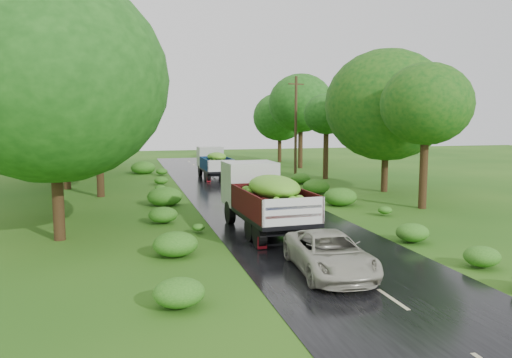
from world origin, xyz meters
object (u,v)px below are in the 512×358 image
object	(u,v)px
truck_far	(214,161)
car	(330,253)
truck_near	(263,194)
utility_pole	(296,126)

from	to	relation	value
truck_far	car	size ratio (longest dim) A/B	1.30
truck_far	car	bearing A→B (deg)	-92.22
truck_near	car	bearing A→B (deg)	-88.50
truck_far	utility_pole	size ratio (longest dim) A/B	0.72
utility_pole	truck_far	bearing A→B (deg)	153.55
truck_far	utility_pole	distance (m)	7.18
truck_far	truck_near	bearing A→B (deg)	-94.04
car	utility_pole	xyz separation A→B (m)	(7.24, 24.07, 3.54)
truck_near	truck_far	bearing A→B (deg)	84.17
truck_near	truck_far	xyz separation A→B (m)	(1.21, 19.21, -0.21)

